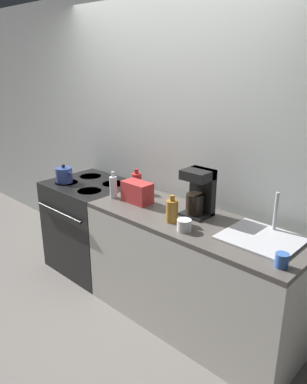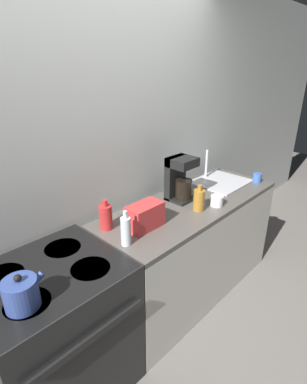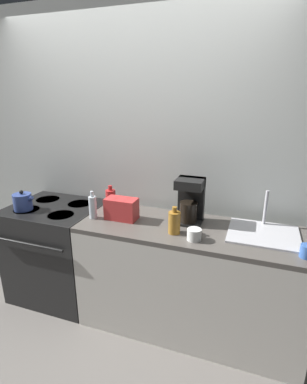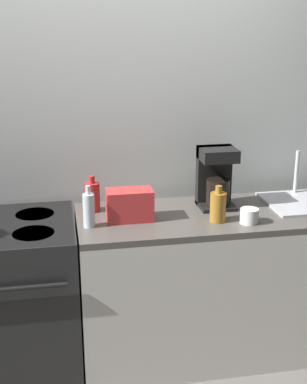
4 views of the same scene
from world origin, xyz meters
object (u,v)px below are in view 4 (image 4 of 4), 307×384
Objects in this scene: bottle_red at (92,196)px; stove at (7,297)px; bottle_amber at (218,206)px; bottle_clear at (89,210)px; coffee_maker at (216,177)px; cup_white at (249,216)px; toaster at (130,205)px.

stove is at bearing -165.27° from bottle_red.
bottle_amber is 0.97× the size of bottle_red.
stove is 0.71m from bottle_clear.
coffee_maker reaches higher than bottle_red.
bottle_clear is at bearing 173.19° from cup_white.
bottle_clear reaches higher than stove.
cup_white is at bearing -14.66° from toaster.
coffee_maker is at bearing 14.43° from bottle_clear.
cup_white is (0.85, -0.10, -0.05)m from bottle_clear.
stove is at bearing 167.04° from bottle_clear.
cup_white is at bearing -6.81° from bottle_clear.
bottle_clear is at bearing 176.29° from bottle_amber.
stove is 1.42m from cup_white.
bottle_red reaches higher than bottle_amber.
cup_white is at bearing -19.63° from bottle_amber.
coffee_maker is at bearing 3.98° from stove.
bottle_amber reaches higher than toaster.
toaster is 0.55m from coffee_maker.
bottle_amber is at bearing 160.37° from cup_white.
stove is 1.36m from coffee_maker.
toaster is 1.24× the size of bottle_amber.
toaster is at bearing -43.33° from bottle_red.
stove is 8.95× the size of cup_white.
bottle_clear reaches higher than cup_white.
toaster is 0.71× the size of coffee_maker.
stove is 2.51× the size of coffee_maker.
toaster reaches higher than cup_white.
bottle_clear reaches higher than toaster.
coffee_maker is 0.26m from bottle_amber.
bottle_amber is at bearing -7.50° from stove.
toaster is (0.69, -0.05, 0.52)m from stove.
toaster is 0.48m from bottle_amber.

